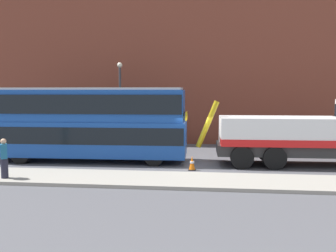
{
  "coord_description": "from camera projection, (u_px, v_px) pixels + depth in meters",
  "views": [
    {
      "loc": [
        0.49,
        -20.06,
        3.92
      ],
      "look_at": [
        -1.79,
        0.05,
        2.0
      ],
      "focal_mm": 40.47,
      "sensor_mm": 36.0,
      "label": 1
    }
  ],
  "objects": [
    {
      "name": "ground_plane",
      "position": [
        201.0,
        164.0,
        20.27
      ],
      "size": [
        120.0,
        120.0,
        0.0
      ],
      "primitive_type": "plane",
      "color": "#4C4C51"
    },
    {
      "name": "near_kerb",
      "position": [
        198.0,
        181.0,
        16.1
      ],
      "size": [
        60.0,
        2.8,
        0.15
      ],
      "primitive_type": "cube",
      "color": "gray",
      "rests_on": "ground_plane"
    },
    {
      "name": "building_facade",
      "position": [
        205.0,
        33.0,
        27.4
      ],
      "size": [
        60.0,
        1.5,
        16.0
      ],
      "color": "brown",
      "rests_on": "ground_plane"
    },
    {
      "name": "recovery_tow_truck",
      "position": [
        314.0,
        132.0,
        19.51
      ],
      "size": [
        10.17,
        2.86,
        3.67
      ],
      "rotation": [
        0.0,
        0.0,
        0.02
      ],
      "color": "#2D2D2D",
      "rests_on": "ground_plane"
    },
    {
      "name": "double_decker_bus",
      "position": [
        86.0,
        121.0,
        20.82
      ],
      "size": [
        11.1,
        2.82,
        4.06
      ],
      "rotation": [
        0.0,
        0.0,
        0.02
      ],
      "color": "#19479E",
      "rests_on": "ground_plane"
    },
    {
      "name": "pedestrian_onlooker",
      "position": [
        4.0,
        159.0,
        16.22
      ],
      "size": [
        0.43,
        0.48,
        1.71
      ],
      "rotation": [
        0.0,
        0.0,
        0.54
      ],
      "color": "#232333",
      "rests_on": "near_kerb"
    },
    {
      "name": "traffic_cone_near_bus",
      "position": [
        192.0,
        163.0,
        18.57
      ],
      "size": [
        0.36,
        0.36,
        0.72
      ],
      "color": "orange",
      "rests_on": "ground_plane"
    },
    {
      "name": "street_lamp",
      "position": [
        120.0,
        97.0,
        26.31
      ],
      "size": [
        0.36,
        0.36,
        5.83
      ],
      "color": "#38383D",
      "rests_on": "ground_plane"
    }
  ]
}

